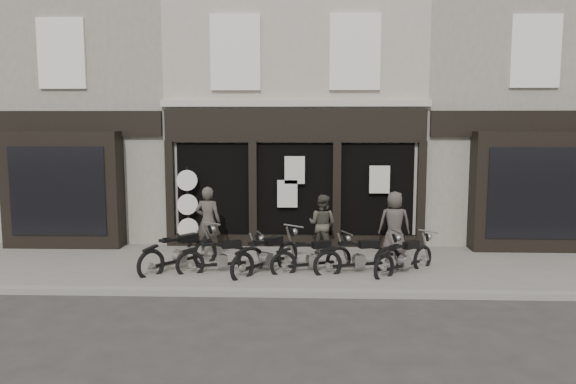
{
  "coord_description": "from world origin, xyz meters",
  "views": [
    {
      "loc": [
        0.36,
        -12.38,
        3.53
      ],
      "look_at": [
        -0.14,
        1.6,
        1.8
      ],
      "focal_mm": 35.0,
      "sensor_mm": 36.0,
      "label": 1
    }
  ],
  "objects_px": {
    "motorcycle_4": "(359,260)",
    "advert_sign_post": "(188,211)",
    "motorcycle_0": "(180,255)",
    "motorcycle_3": "(313,259)",
    "man_right": "(394,223)",
    "motorcycle_1": "(222,260)",
    "motorcycle_5": "(405,261)",
    "man_centre": "(322,224)",
    "man_left": "(208,221)",
    "motorcycle_2": "(267,258)"
  },
  "relations": [
    {
      "from": "motorcycle_5",
      "to": "advert_sign_post",
      "type": "distance_m",
      "value": 6.03
    },
    {
      "from": "man_right",
      "to": "man_left",
      "type": "bearing_deg",
      "value": 4.95
    },
    {
      "from": "motorcycle_2",
      "to": "advert_sign_post",
      "type": "xyz_separation_m",
      "value": [
        -2.33,
        2.37,
        0.71
      ]
    },
    {
      "from": "motorcycle_3",
      "to": "man_right",
      "type": "distance_m",
      "value": 2.76
    },
    {
      "from": "motorcycle_3",
      "to": "motorcycle_4",
      "type": "relative_size",
      "value": 0.91
    },
    {
      "from": "motorcycle_0",
      "to": "motorcycle_2",
      "type": "xyz_separation_m",
      "value": [
        2.05,
        -0.14,
        -0.01
      ]
    },
    {
      "from": "motorcycle_0",
      "to": "motorcycle_3",
      "type": "xyz_separation_m",
      "value": [
        3.11,
        -0.08,
        -0.05
      ]
    },
    {
      "from": "motorcycle_0",
      "to": "man_centre",
      "type": "bearing_deg",
      "value": -23.92
    },
    {
      "from": "motorcycle_2",
      "to": "motorcycle_3",
      "type": "relative_size",
      "value": 0.98
    },
    {
      "from": "motorcycle_2",
      "to": "man_centre",
      "type": "distance_m",
      "value": 2.29
    },
    {
      "from": "motorcycle_0",
      "to": "man_right",
      "type": "bearing_deg",
      "value": -33.34
    },
    {
      "from": "motorcycle_5",
      "to": "man_centre",
      "type": "relative_size",
      "value": 1.06
    },
    {
      "from": "man_centre",
      "to": "motorcycle_3",
      "type": "bearing_deg",
      "value": 105.33
    },
    {
      "from": "man_left",
      "to": "advert_sign_post",
      "type": "bearing_deg",
      "value": -45.52
    },
    {
      "from": "motorcycle_0",
      "to": "man_right",
      "type": "relative_size",
      "value": 1.15
    },
    {
      "from": "motorcycle_0",
      "to": "advert_sign_post",
      "type": "bearing_deg",
      "value": 46.85
    },
    {
      "from": "man_centre",
      "to": "man_left",
      "type": "bearing_deg",
      "value": 30.69
    },
    {
      "from": "motorcycle_3",
      "to": "man_right",
      "type": "height_order",
      "value": "man_right"
    },
    {
      "from": "motorcycle_1",
      "to": "advert_sign_post",
      "type": "relative_size",
      "value": 0.86
    },
    {
      "from": "motorcycle_1",
      "to": "advert_sign_post",
      "type": "distance_m",
      "value": 2.85
    },
    {
      "from": "motorcycle_2",
      "to": "man_left",
      "type": "distance_m",
      "value": 2.25
    },
    {
      "from": "man_left",
      "to": "motorcycle_4",
      "type": "bearing_deg",
      "value": 164.88
    },
    {
      "from": "man_left",
      "to": "man_right",
      "type": "distance_m",
      "value": 4.81
    },
    {
      "from": "motorcycle_0",
      "to": "man_left",
      "type": "bearing_deg",
      "value": 21.43
    },
    {
      "from": "motorcycle_4",
      "to": "man_centre",
      "type": "height_order",
      "value": "man_centre"
    },
    {
      "from": "motorcycle_4",
      "to": "advert_sign_post",
      "type": "relative_size",
      "value": 0.9
    },
    {
      "from": "motorcycle_1",
      "to": "motorcycle_4",
      "type": "xyz_separation_m",
      "value": [
        3.15,
        0.03,
        0.02
      ]
    },
    {
      "from": "motorcycle_5",
      "to": "man_right",
      "type": "xyz_separation_m",
      "value": [
        0.01,
        1.71,
        0.56
      ]
    },
    {
      "from": "man_right",
      "to": "man_centre",
      "type": "bearing_deg",
      "value": -0.7
    },
    {
      "from": "motorcycle_5",
      "to": "man_right",
      "type": "distance_m",
      "value": 1.8
    },
    {
      "from": "motorcycle_1",
      "to": "man_right",
      "type": "relative_size",
      "value": 1.21
    },
    {
      "from": "motorcycle_3",
      "to": "man_left",
      "type": "relative_size",
      "value": 1.07
    },
    {
      "from": "motorcycle_4",
      "to": "motorcycle_5",
      "type": "height_order",
      "value": "motorcycle_4"
    },
    {
      "from": "motorcycle_3",
      "to": "motorcycle_2",
      "type": "bearing_deg",
      "value": 160.09
    },
    {
      "from": "man_centre",
      "to": "advert_sign_post",
      "type": "distance_m",
      "value": 3.7
    },
    {
      "from": "motorcycle_4",
      "to": "man_right",
      "type": "height_order",
      "value": "man_right"
    },
    {
      "from": "motorcycle_5",
      "to": "man_left",
      "type": "xyz_separation_m",
      "value": [
        -4.79,
        1.44,
        0.63
      ]
    },
    {
      "from": "motorcycle_3",
      "to": "advert_sign_post",
      "type": "height_order",
      "value": "advert_sign_post"
    },
    {
      "from": "motorcycle_1",
      "to": "motorcycle_2",
      "type": "xyz_separation_m",
      "value": [
        1.02,
        0.06,
        0.03
      ]
    },
    {
      "from": "man_centre",
      "to": "advert_sign_post",
      "type": "height_order",
      "value": "advert_sign_post"
    },
    {
      "from": "motorcycle_4",
      "to": "advert_sign_post",
      "type": "xyz_separation_m",
      "value": [
        -4.45,
        2.4,
        0.73
      ]
    },
    {
      "from": "man_centre",
      "to": "man_right",
      "type": "distance_m",
      "value": 1.87
    },
    {
      "from": "motorcycle_1",
      "to": "man_left",
      "type": "distance_m",
      "value": 1.74
    },
    {
      "from": "man_left",
      "to": "man_right",
      "type": "bearing_deg",
      "value": -170.18
    },
    {
      "from": "motorcycle_2",
      "to": "advert_sign_post",
      "type": "distance_m",
      "value": 3.4
    },
    {
      "from": "motorcycle_4",
      "to": "motorcycle_1",
      "type": "bearing_deg",
      "value": 163.39
    },
    {
      "from": "motorcycle_5",
      "to": "man_left",
      "type": "distance_m",
      "value": 5.03
    },
    {
      "from": "motorcycle_2",
      "to": "motorcycle_4",
      "type": "bearing_deg",
      "value": -52.07
    },
    {
      "from": "motorcycle_5",
      "to": "man_left",
      "type": "height_order",
      "value": "man_left"
    },
    {
      "from": "man_right",
      "to": "advert_sign_post",
      "type": "relative_size",
      "value": 0.71
    }
  ]
}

